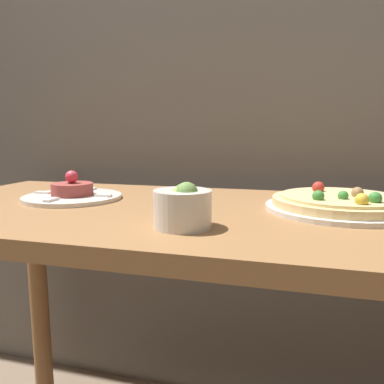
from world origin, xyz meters
TOP-DOWN VIEW (x-y plane):
  - back_wall at (0.00, 0.74)m, footprint 8.00×0.05m
  - dining_table at (0.00, 0.31)m, footprint 1.30×0.62m
  - pizza_plate at (0.32, 0.37)m, footprint 0.31×0.31m
  - tartare_plate at (-0.30, 0.34)m, footprint 0.24×0.24m
  - small_bowl at (0.05, 0.14)m, footprint 0.10×0.10m

SIDE VIEW (x-z plane):
  - dining_table at x=0.00m, z-range 0.26..1.01m
  - tartare_plate at x=-0.30m, z-range 0.73..0.80m
  - pizza_plate at x=0.32m, z-range 0.74..0.80m
  - small_bowl at x=0.05m, z-range 0.75..0.83m
  - back_wall at x=0.00m, z-range 0.00..2.60m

